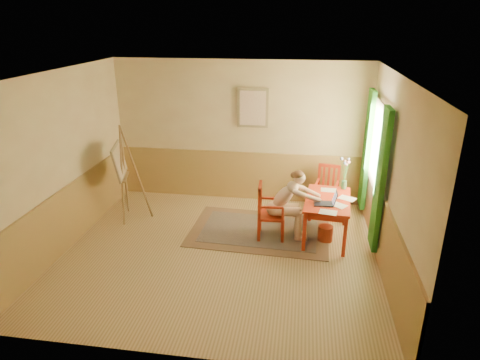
% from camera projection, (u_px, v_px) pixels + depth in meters
% --- Properties ---
extents(room, '(5.04, 4.54, 2.84)m').
position_uv_depth(room, '(218.00, 170.00, 6.27)').
color(room, tan).
rests_on(room, ground).
extents(wainscot, '(5.00, 4.50, 1.00)m').
position_uv_depth(wainscot, '(228.00, 204.00, 7.33)').
color(wainscot, '#A17D40').
rests_on(wainscot, room).
extents(window, '(0.12, 2.01, 2.20)m').
position_uv_depth(window, '(375.00, 159.00, 6.97)').
color(window, white).
rests_on(window, room).
extents(wall_portrait, '(0.60, 0.05, 0.76)m').
position_uv_depth(wall_portrait, '(253.00, 108.00, 8.08)').
color(wall_portrait, '#8E7954').
rests_on(wall_portrait, room).
extents(rug, '(2.47, 1.70, 0.02)m').
position_uv_depth(rug, '(260.00, 231.00, 7.44)').
color(rug, '#8C7251').
rests_on(rug, room).
extents(table, '(0.83, 1.26, 0.72)m').
position_uv_depth(table, '(327.00, 204.00, 7.01)').
color(table, '#B42F14').
rests_on(table, room).
extents(chair_left, '(0.46, 0.44, 0.96)m').
position_uv_depth(chair_left, '(268.00, 212.00, 7.08)').
color(chair_left, '#B42F14').
rests_on(chair_left, room).
extents(chair_back, '(0.48, 0.50, 0.93)m').
position_uv_depth(chair_back, '(327.00, 190.00, 7.99)').
color(chair_back, '#B42F14').
rests_on(chair_back, room).
extents(figure, '(0.91, 0.40, 1.22)m').
position_uv_depth(figure, '(288.00, 201.00, 6.98)').
color(figure, beige).
rests_on(figure, room).
extents(laptop, '(0.37, 0.23, 0.22)m').
position_uv_depth(laptop, '(327.00, 202.00, 6.75)').
color(laptop, '#1E2338').
rests_on(laptop, table).
extents(papers, '(0.65, 1.13, 0.00)m').
position_uv_depth(papers, '(335.00, 201.00, 6.88)').
color(papers, white).
rests_on(papers, table).
extents(vase, '(0.19, 0.28, 0.56)m').
position_uv_depth(vase, '(345.00, 175.00, 7.30)').
color(vase, '#3F724C').
rests_on(vase, table).
extents(wastebasket, '(0.31, 0.31, 0.27)m').
position_uv_depth(wastebasket, '(325.00, 233.00, 7.09)').
color(wastebasket, '#C34425').
rests_on(wastebasket, room).
extents(easel, '(0.67, 0.80, 1.78)m').
position_uv_depth(easel, '(122.00, 165.00, 7.57)').
color(easel, olive).
rests_on(easel, room).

